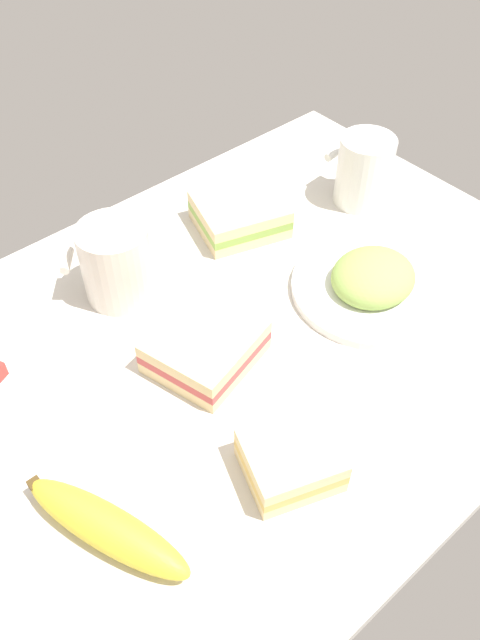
# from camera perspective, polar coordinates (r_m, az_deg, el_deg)

# --- Properties ---
(tabletop) EXTENTS (0.90, 0.64, 0.02)m
(tabletop) POSITION_cam_1_polar(r_m,az_deg,el_deg) (0.79, 0.00, -1.97)
(tabletop) COLOR beige
(tabletop) RESTS_ON ground
(plate_of_food) EXTENTS (0.21, 0.21, 0.05)m
(plate_of_food) POSITION_cam_1_polar(r_m,az_deg,el_deg) (0.84, 11.58, 3.29)
(plate_of_food) COLOR white
(plate_of_food) RESTS_ON tabletop
(coffee_mug_black) EXTENTS (0.11, 0.10, 0.10)m
(coffee_mug_black) POSITION_cam_1_polar(r_m,az_deg,el_deg) (0.81, -10.88, 5.06)
(coffee_mug_black) COLOR silver
(coffee_mug_black) RESTS_ON tabletop
(coffee_mug_milky) EXTENTS (0.08, 0.10, 0.10)m
(coffee_mug_milky) POSITION_cam_1_polar(r_m,az_deg,el_deg) (0.97, 10.89, 12.88)
(coffee_mug_milky) COLOR white
(coffee_mug_milky) RESTS_ON tabletop
(sandwich_main) EXTENTS (0.11, 0.11, 0.04)m
(sandwich_main) POSITION_cam_1_polar(r_m,az_deg,el_deg) (0.66, 4.49, -12.24)
(sandwich_main) COLOR beige
(sandwich_main) RESTS_ON tabletop
(sandwich_side) EXTENTS (0.14, 0.14, 0.04)m
(sandwich_side) POSITION_cam_1_polar(r_m,az_deg,el_deg) (0.92, -0.03, 9.29)
(sandwich_side) COLOR beige
(sandwich_side) RESTS_ON tabletop
(sandwich_extra) EXTENTS (0.14, 0.13, 0.04)m
(sandwich_extra) POSITION_cam_1_polar(r_m,az_deg,el_deg) (0.74, -2.92, -2.53)
(sandwich_extra) COLOR beige
(sandwich_extra) RESTS_ON tabletop
(banana) EXTENTS (0.10, 0.19, 0.04)m
(banana) POSITION_cam_1_polar(r_m,az_deg,el_deg) (0.64, -11.70, -17.47)
(banana) COLOR yellow
(banana) RESTS_ON tabletop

